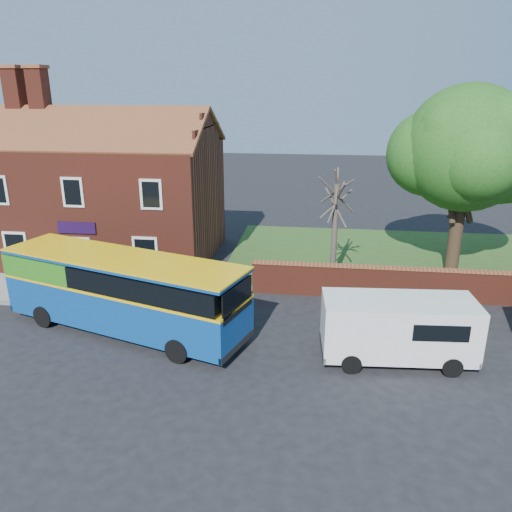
# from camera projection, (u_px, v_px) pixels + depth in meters

# --- Properties ---
(ground) EXTENTS (120.00, 120.00, 0.00)m
(ground) POSITION_uv_depth(u_px,v_px,m) (172.00, 363.00, 18.12)
(ground) COLOR black
(ground) RESTS_ON ground
(pavement) EXTENTS (18.00, 3.50, 0.12)m
(pavement) POSITION_uv_depth(u_px,v_px,m) (67.00, 291.00, 24.36)
(pavement) COLOR gray
(pavement) RESTS_ON ground
(kerb) EXTENTS (18.00, 0.15, 0.14)m
(kerb) POSITION_uv_depth(u_px,v_px,m) (48.00, 306.00, 22.72)
(kerb) COLOR slate
(kerb) RESTS_ON ground
(grass_strip) EXTENTS (26.00, 12.00, 0.04)m
(grass_strip) POSITION_uv_depth(u_px,v_px,m) (456.00, 261.00, 28.71)
(grass_strip) COLOR #426B28
(grass_strip) RESTS_ON ground
(shop_building) EXTENTS (12.30, 8.13, 10.50)m
(shop_building) POSITION_uv_depth(u_px,v_px,m) (108.00, 199.00, 28.68)
(shop_building) COLOR maroon
(shop_building) RESTS_ON ground
(boundary_wall) EXTENTS (22.00, 0.38, 1.60)m
(boundary_wall) POSITION_uv_depth(u_px,v_px,m) (490.00, 287.00, 22.82)
(boundary_wall) COLOR maroon
(boundary_wall) RESTS_ON ground
(bus) EXTENTS (10.71, 5.71, 3.17)m
(bus) POSITION_uv_depth(u_px,v_px,m) (117.00, 288.00, 20.15)
(bus) COLOR #0D4490
(bus) RESTS_ON ground
(van_near) EXTENTS (5.54, 2.54, 2.37)m
(van_near) POSITION_uv_depth(u_px,v_px,m) (398.00, 327.00, 17.94)
(van_near) COLOR white
(van_near) RESTS_ON ground
(large_tree) EXTENTS (8.01, 6.34, 9.77)m
(large_tree) POSITION_uv_depth(u_px,v_px,m) (467.00, 152.00, 25.14)
(large_tree) COLOR black
(large_tree) RESTS_ON ground
(bare_tree) EXTENTS (2.06, 2.45, 5.49)m
(bare_tree) POSITION_uv_depth(u_px,v_px,m) (335.00, 228.00, 24.97)
(bare_tree) COLOR #4C4238
(bare_tree) RESTS_ON ground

